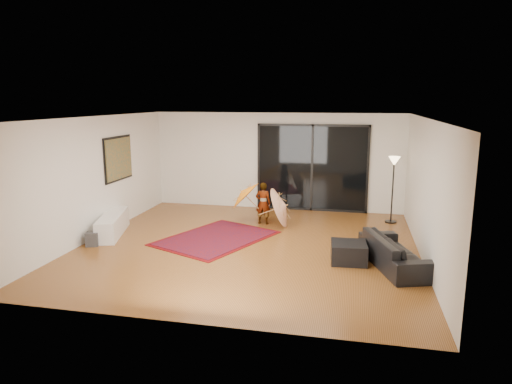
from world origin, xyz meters
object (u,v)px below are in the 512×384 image
(media_console, at_px, (113,224))
(sofa, at_px, (395,252))
(ottoman, at_px, (349,252))
(child, at_px, (263,203))

(media_console, bearing_deg, sofa, -23.83)
(ottoman, height_order, child, child)
(ottoman, bearing_deg, media_console, 172.51)
(child, bearing_deg, ottoman, 132.08)
(media_console, distance_m, child, 3.61)
(ottoman, xyz_separation_m, child, (-2.14, 2.33, 0.34))
(sofa, relative_size, ottoman, 2.94)
(media_console, xyz_separation_m, sofa, (6.20, -0.76, 0.05))
(media_console, height_order, sofa, sofa)
(ottoman, bearing_deg, child, 132.59)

